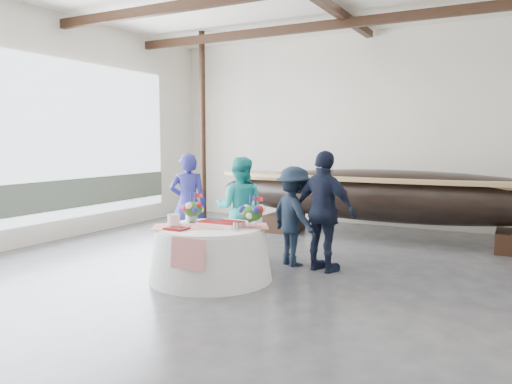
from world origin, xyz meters
The scene contains 10 objects.
floor centered at (0.00, 0.00, 0.00)m, with size 10.00×12.00×0.01m, color #3D3D42.
wall_back centered at (0.00, 6.00, 2.25)m, with size 10.00×0.02×4.50m, color silver.
open_bay centered at (-4.95, 1.00, 1.83)m, with size 0.03×7.00×3.20m.
longboat_display centered at (0.89, 4.28, 0.90)m, with size 7.56×1.51×1.42m.
banquet_table centered at (-0.73, 0.32, 0.38)m, with size 1.77×1.77×0.76m.
tabletop_items centered at (-0.72, 0.47, 0.91)m, with size 1.69×1.31×0.40m.
guest_woman_blue centered at (-2.00, 1.57, 0.89)m, with size 0.65×0.42×1.77m, color navy.
guest_woman_teal centered at (-0.95, 1.57, 0.86)m, with size 0.84×0.65×1.72m, color #20AAAA.
guest_man_left centered at (0.01, 1.62, 0.79)m, with size 1.02×0.59×1.58m, color black.
guest_man_right centered at (0.57, 1.49, 0.92)m, with size 1.08×0.45×1.84m, color black.
Camera 1 is at (3.14, -5.60, 2.00)m, focal length 35.00 mm.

